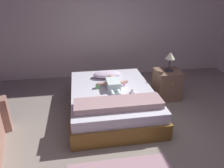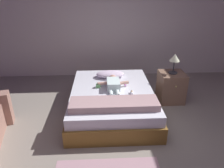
# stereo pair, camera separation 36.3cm
# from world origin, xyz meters

# --- Properties ---
(ground_plane) EXTENTS (8.00, 8.00, 0.00)m
(ground_plane) POSITION_xyz_m (0.00, 0.00, 0.00)
(ground_plane) COLOR gray
(wall_behind_bed) EXTENTS (8.00, 0.12, 2.74)m
(wall_behind_bed) POSITION_xyz_m (0.00, 3.00, 1.37)
(wall_behind_bed) COLOR silver
(wall_behind_bed) RESTS_ON ground_plane
(bed) EXTENTS (1.45, 1.92, 0.43)m
(bed) POSITION_xyz_m (-0.25, 1.20, 0.21)
(bed) COLOR brown
(bed) RESTS_ON ground_plane
(pillow) EXTENTS (0.54, 0.31, 0.12)m
(pillow) POSITION_xyz_m (-0.26, 1.74, 0.50)
(pillow) COLOR silver
(pillow) RESTS_ON bed
(baby) EXTENTS (0.56, 0.65, 0.15)m
(baby) POSITION_xyz_m (-0.23, 1.27, 0.50)
(baby) COLOR white
(baby) RESTS_ON bed
(toothbrush) EXTENTS (0.03, 0.12, 0.02)m
(toothbrush) POSITION_xyz_m (-0.01, 1.39, 0.44)
(toothbrush) COLOR #BF26AB
(toothbrush) RESTS_ON bed
(nightstand) EXTENTS (0.46, 0.49, 0.58)m
(nightstand) POSITION_xyz_m (0.91, 1.53, 0.29)
(nightstand) COLOR #7F5F49
(nightstand) RESTS_ON ground_plane
(lamp) EXTENTS (0.18, 0.18, 0.37)m
(lamp) POSITION_xyz_m (0.91, 1.53, 0.85)
(lamp) COLOR #333338
(lamp) RESTS_ON nightstand
(blanket) EXTENTS (1.31, 0.36, 0.10)m
(blanket) POSITION_xyz_m (-0.25, 0.61, 0.48)
(blanket) COLOR #A98788
(blanket) RESTS_ON bed
(toy_block) EXTENTS (0.08, 0.08, 0.07)m
(toy_block) POSITION_xyz_m (-0.49, 1.29, 0.47)
(toy_block) COLOR #6DBB69
(toy_block) RESTS_ON bed
(baby_bottle) EXTENTS (0.06, 0.12, 0.07)m
(baby_bottle) POSITION_xyz_m (0.07, 1.00, 0.46)
(baby_bottle) COLOR white
(baby_bottle) RESTS_ON bed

